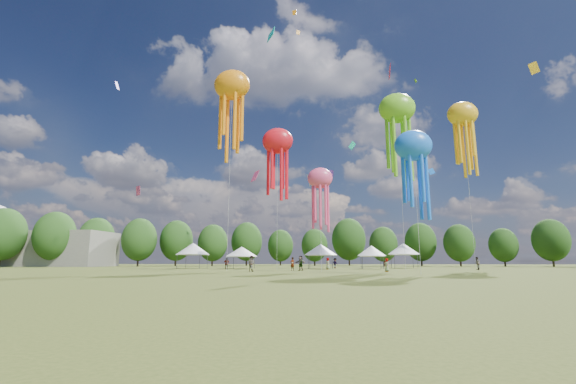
# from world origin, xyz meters

# --- Properties ---
(ground) EXTENTS (300.00, 300.00, 0.00)m
(ground) POSITION_xyz_m (0.00, 0.00, 0.00)
(ground) COLOR #384416
(ground) RESTS_ON ground
(spectator_near) EXTENTS (1.14, 1.08, 1.85)m
(spectator_near) POSITION_xyz_m (-9.17, 34.00, 0.93)
(spectator_near) COLOR gray
(spectator_near) RESTS_ON ground
(spectators_far) EXTENTS (37.10, 23.36, 1.92)m
(spectators_far) POSITION_xyz_m (0.81, 44.90, 0.89)
(spectators_far) COLOR gray
(spectators_far) RESTS_ON ground
(festival_tents) EXTENTS (41.27, 12.81, 4.35)m
(festival_tents) POSITION_xyz_m (-4.39, 53.31, 3.09)
(festival_tents) COLOR #47474C
(festival_tents) RESTS_ON ground
(show_kites) EXTENTS (40.21, 28.75, 27.46)m
(show_kites) POSITION_xyz_m (4.04, 40.84, 19.27)
(show_kites) COLOR red
(show_kites) RESTS_ON ground
(small_kites) EXTENTS (81.18, 64.24, 44.45)m
(small_kites) POSITION_xyz_m (-0.07, 41.12, 28.31)
(small_kites) COLOR red
(small_kites) RESTS_ON ground
(treeline) EXTENTS (201.57, 95.24, 13.43)m
(treeline) POSITION_xyz_m (-3.87, 62.51, 6.54)
(treeline) COLOR #38281C
(treeline) RESTS_ON ground
(hangar) EXTENTS (40.00, 12.00, 8.00)m
(hangar) POSITION_xyz_m (-72.00, 72.00, 4.00)
(hangar) COLOR gray
(hangar) RESTS_ON ground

